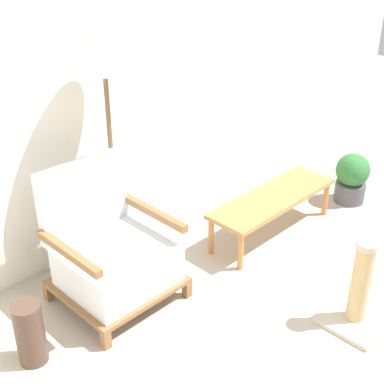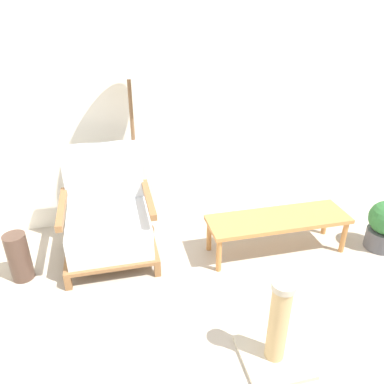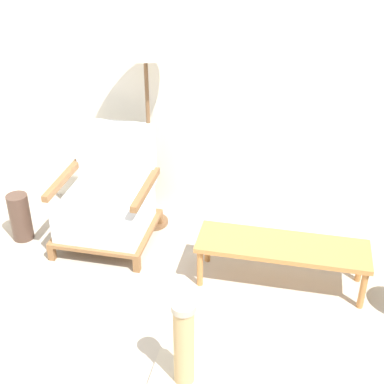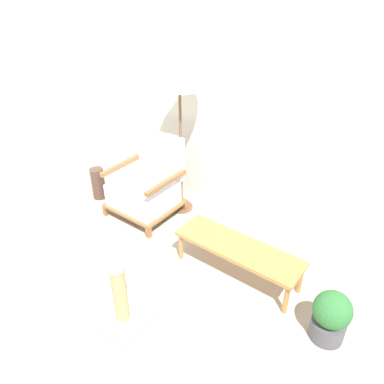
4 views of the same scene
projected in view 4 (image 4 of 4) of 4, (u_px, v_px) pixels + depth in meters
The scene contains 8 objects.
ground_plane at pixel (69, 314), 3.14m from camera, with size 14.00×14.00×0.00m, color #A89E8E.
wall_back at pixel (217, 94), 3.87m from camera, with size 8.00×0.06×2.70m.
armchair at pixel (147, 187), 4.26m from camera, with size 0.73×0.68×0.91m.
floor_lamp at pixel (179, 79), 3.68m from camera, with size 0.48×0.48×1.74m.
coffee_table at pixel (238, 250), 3.39m from camera, with size 1.19×0.37×0.34m.
vase at pixel (98, 183), 4.59m from camera, with size 0.17×0.17×0.40m, color #473328.
potted_plant at pixel (331, 316), 2.84m from camera, with size 0.30×0.30×0.45m.
scratching_post at pixel (121, 302), 2.99m from camera, with size 0.39×0.39×0.59m.
Camera 4 is at (2.10, -1.07, 2.53)m, focal length 35.00 mm.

